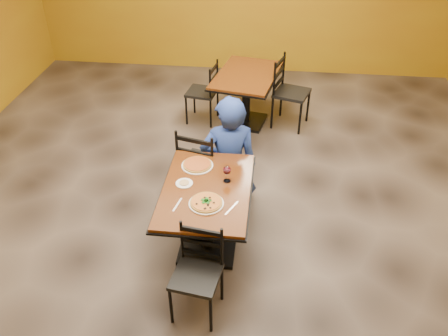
# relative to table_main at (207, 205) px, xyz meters

# --- Properties ---
(floor) EXTENTS (7.00, 8.00, 0.01)m
(floor) POSITION_rel_table_main_xyz_m (0.00, 0.50, -0.56)
(floor) COLOR black
(floor) RESTS_ON ground
(table_main) EXTENTS (0.83, 1.23, 0.75)m
(table_main) POSITION_rel_table_main_xyz_m (0.00, 0.00, 0.00)
(table_main) COLOR #62360F
(table_main) RESTS_ON floor
(table_second) EXTENTS (1.02, 1.32, 0.75)m
(table_second) POSITION_rel_table_main_xyz_m (0.18, 2.59, -0.00)
(table_second) COLOR #62360F
(table_second) RESTS_ON floor
(chair_main_near) EXTENTS (0.43, 0.43, 0.84)m
(chair_main_near) POSITION_rel_table_main_xyz_m (0.02, -0.77, -0.14)
(chair_main_near) COLOR black
(chair_main_near) RESTS_ON floor
(chair_main_far) EXTENTS (0.53, 0.53, 0.96)m
(chair_main_far) POSITION_rel_table_main_xyz_m (-0.16, 0.78, -0.08)
(chair_main_far) COLOR black
(chair_main_far) RESTS_ON floor
(chair_second_left) EXTENTS (0.45, 0.45, 0.88)m
(chair_second_left) POSITION_rel_table_main_xyz_m (-0.44, 2.59, -0.12)
(chair_second_left) COLOR black
(chair_second_left) RESTS_ON floor
(chair_second_right) EXTENTS (0.56, 0.56, 0.98)m
(chair_second_right) POSITION_rel_table_main_xyz_m (0.81, 2.59, -0.06)
(chair_second_right) COLOR black
(chair_second_right) RESTS_ON floor
(diner) EXTENTS (0.71, 0.54, 1.28)m
(diner) POSITION_rel_table_main_xyz_m (0.12, 0.82, 0.08)
(diner) COLOR navy
(diner) RESTS_ON floor
(plate_main) EXTENTS (0.31, 0.31, 0.01)m
(plate_main) POSITION_rel_table_main_xyz_m (0.03, -0.22, 0.20)
(plate_main) COLOR white
(plate_main) RESTS_ON table_main
(pizza_main) EXTENTS (0.28, 0.28, 0.02)m
(pizza_main) POSITION_rel_table_main_xyz_m (0.03, -0.22, 0.21)
(pizza_main) COLOR maroon
(pizza_main) RESTS_ON plate_main
(plate_far) EXTENTS (0.31, 0.31, 0.01)m
(plate_far) POSITION_rel_table_main_xyz_m (-0.14, 0.35, 0.20)
(plate_far) COLOR white
(plate_far) RESTS_ON table_main
(pizza_far) EXTENTS (0.28, 0.28, 0.02)m
(pizza_far) POSITION_rel_table_main_xyz_m (-0.14, 0.35, 0.21)
(pizza_far) COLOR #B36022
(pizza_far) RESTS_ON plate_far
(side_plate) EXTENTS (0.16, 0.16, 0.01)m
(side_plate) POSITION_rel_table_main_xyz_m (-0.21, 0.05, 0.20)
(side_plate) COLOR white
(side_plate) RESTS_ON table_main
(dip) EXTENTS (0.09, 0.09, 0.01)m
(dip) POSITION_rel_table_main_xyz_m (-0.21, 0.05, 0.21)
(dip) COLOR tan
(dip) RESTS_ON side_plate
(wine_glass) EXTENTS (0.08, 0.08, 0.18)m
(wine_glass) POSITION_rel_table_main_xyz_m (0.17, 0.13, 0.28)
(wine_glass) COLOR white
(wine_glass) RESTS_ON table_main
(fork) EXTENTS (0.05, 0.19, 0.00)m
(fork) POSITION_rel_table_main_xyz_m (-0.22, -0.26, 0.20)
(fork) COLOR silver
(fork) RESTS_ON table_main
(knife) EXTENTS (0.10, 0.19, 0.00)m
(knife) POSITION_rel_table_main_xyz_m (0.26, -0.25, 0.20)
(knife) COLOR silver
(knife) RESTS_ON table_main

